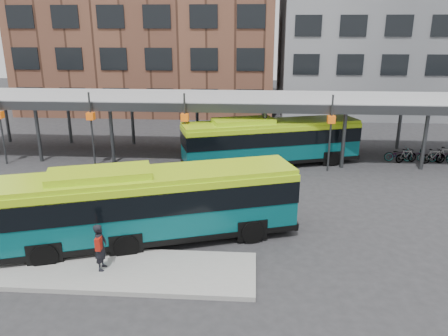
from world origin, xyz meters
TOP-DOWN VIEW (x-y plane):
  - ground at (0.00, 0.00)m, footprint 120.00×120.00m
  - boarding_island at (-5.50, -3.00)m, footprint 14.00×3.00m
  - canopy at (-0.06, 12.87)m, footprint 40.00×6.53m
  - building_brick at (-10.00, 32.00)m, footprint 26.00×14.00m
  - building_grey at (16.00, 32.00)m, footprint 24.00×14.00m
  - bus_front at (-2.85, -0.41)m, footprint 12.16×6.22m
  - bus_rear at (2.40, 10.76)m, footprint 11.70×5.89m
  - pedestrian at (-4.11, -3.09)m, footprint 0.45×0.68m
  - bike_rack at (13.05, 12.12)m, footprint 5.96×1.41m

SIDE VIEW (x-z plane):
  - ground at x=0.00m, z-range 0.00..0.00m
  - boarding_island at x=-5.50m, z-range 0.00..0.18m
  - bike_rack at x=13.05m, z-range -0.05..1.01m
  - pedestrian at x=-4.11m, z-range 0.19..1.96m
  - bus_rear at x=2.40m, z-range 0.07..3.24m
  - bus_front at x=-2.85m, z-range 0.07..3.37m
  - canopy at x=-0.06m, z-range 1.51..6.31m
  - building_grey at x=16.00m, z-range 0.00..20.00m
  - building_brick at x=-10.00m, z-range 0.00..22.00m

